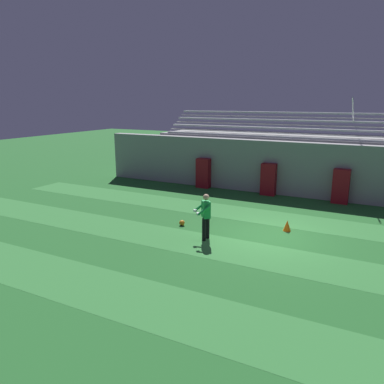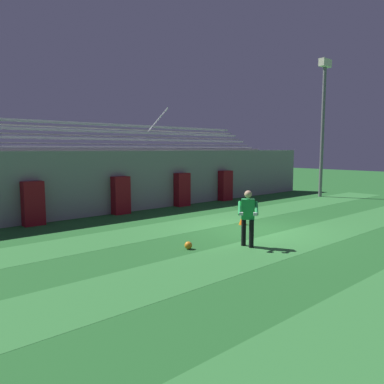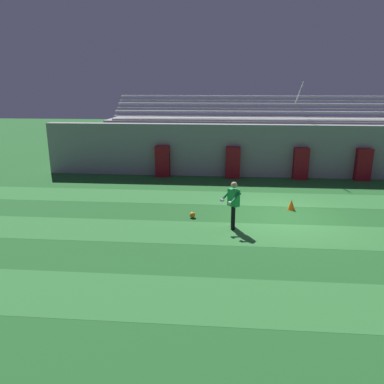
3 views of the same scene
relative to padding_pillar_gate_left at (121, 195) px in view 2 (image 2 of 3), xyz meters
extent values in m
plane|color=#236028|center=(1.77, -5.95, -0.84)|extent=(80.00, 80.00, 0.00)
cube|color=#337A38|center=(1.77, -7.87, -0.83)|extent=(28.00, 2.04, 0.01)
cube|color=#337A38|center=(1.77, -3.80, -0.83)|extent=(28.00, 2.04, 0.01)
cube|color=gray|center=(1.77, 0.55, 0.56)|extent=(24.00, 0.60, 2.80)
cube|color=maroon|center=(0.00, 0.00, 0.00)|extent=(0.76, 0.44, 1.67)
cube|color=maroon|center=(3.55, 0.00, 0.00)|extent=(0.76, 0.44, 1.67)
cube|color=maroon|center=(-3.78, 0.00, 0.00)|extent=(0.76, 0.44, 1.67)
cube|color=maroon|center=(6.72, 0.00, 0.00)|extent=(0.76, 0.44, 1.67)
cube|color=gray|center=(1.77, 2.55, 0.61)|extent=(18.00, 3.20, 2.90)
cube|color=silver|center=(1.77, 1.30, 2.11)|extent=(17.10, 0.36, 0.10)
cube|color=gray|center=(1.77, 1.10, 1.88)|extent=(17.10, 0.60, 0.04)
cube|color=silver|center=(1.77, 2.00, 2.51)|extent=(17.10, 0.36, 0.10)
cube|color=gray|center=(1.77, 1.80, 2.28)|extent=(17.10, 0.60, 0.04)
cube|color=silver|center=(1.77, 2.70, 2.91)|extent=(17.10, 0.36, 0.10)
cube|color=gray|center=(1.77, 2.50, 2.68)|extent=(17.10, 0.60, 0.04)
cube|color=silver|center=(1.77, 3.40, 3.31)|extent=(17.10, 0.36, 0.10)
cube|color=gray|center=(1.77, 3.20, 3.08)|extent=(17.10, 0.60, 0.04)
cylinder|color=silver|center=(3.58, 2.10, 3.56)|extent=(0.06, 1.93, 1.25)
cylinder|color=slate|center=(12.27, -2.66, 3.00)|extent=(0.20, 0.20, 7.66)
cube|color=#F2EDCC|center=(12.27, -2.66, 7.05)|extent=(0.90, 0.36, 0.44)
cylinder|color=black|center=(-0.14, -7.53, -0.43)|extent=(0.20, 0.20, 0.82)
cylinder|color=black|center=(-0.14, -7.23, -0.43)|extent=(0.20, 0.20, 0.82)
cube|color=green|center=(-0.14, -7.38, 0.28)|extent=(0.43, 0.44, 0.60)
sphere|color=tan|center=(-0.14, -7.38, 0.72)|extent=(0.22, 0.22, 0.22)
cylinder|color=green|center=(-0.08, -7.65, 0.33)|extent=(0.42, 0.39, 0.37)
cylinder|color=green|center=(-0.40, -7.29, 0.33)|extent=(0.42, 0.39, 0.37)
cube|color=silver|center=(-0.26, -7.76, 0.20)|extent=(0.16, 0.16, 0.08)
cube|color=silver|center=(-0.52, -7.46, 0.20)|extent=(0.16, 0.16, 0.08)
sphere|color=orange|center=(-1.63, -6.44, -0.73)|extent=(0.22, 0.22, 0.22)
cone|color=orange|center=(2.24, -5.15, -0.63)|extent=(0.30, 0.30, 0.42)
camera|label=1|loc=(5.22, -18.83, 4.01)|focal=35.00mm
camera|label=2|loc=(-8.52, -14.38, 2.03)|focal=35.00mm
camera|label=3|loc=(-0.54, -19.65, 3.99)|focal=35.00mm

